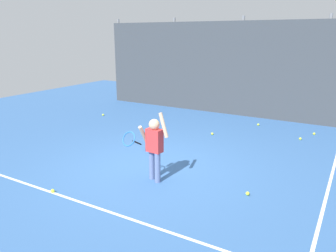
{
  "coord_description": "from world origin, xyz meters",
  "views": [
    {
      "loc": [
        3.53,
        -5.33,
        2.69
      ],
      "look_at": [
        0.19,
        0.37,
        0.85
      ],
      "focal_mm": 35.26,
      "sensor_mm": 36.0,
      "label": 1
    }
  ],
  "objects": [
    {
      "name": "ground_plane",
      "position": [
        0.0,
        0.0,
        0.0
      ],
      "size": [
        20.0,
        20.0,
        0.0
      ],
      "primitive_type": "plane",
      "color": "#335B93"
    },
    {
      "name": "court_line_baseline",
      "position": [
        0.0,
        -1.81,
        0.0
      ],
      "size": [
        9.0,
        0.05,
        0.0
      ],
      "primitive_type": "cube",
      "color": "white",
      "rests_on": "ground"
    },
    {
      "name": "court_line_sideline",
      "position": [
        3.29,
        1.0,
        0.0
      ],
      "size": [
        0.05,
        9.0,
        0.0
      ],
      "primitive_type": "cube",
      "color": "white",
      "rests_on": "ground"
    },
    {
      "name": "back_fence_windscreen",
      "position": [
        0.0,
        5.45,
        1.56
      ],
      "size": [
        10.52,
        0.08,
        3.12
      ],
      "primitive_type": "cube",
      "color": "#383D42",
      "rests_on": "ground"
    },
    {
      "name": "fence_post_0",
      "position": [
        -5.11,
        5.51,
        1.63
      ],
      "size": [
        0.09,
        0.09,
        3.27
      ],
      "primitive_type": "cylinder",
      "color": "slate",
      "rests_on": "ground"
    },
    {
      "name": "fence_post_1",
      "position": [
        -2.56,
        5.51,
        1.63
      ],
      "size": [
        0.09,
        0.09,
        3.27
      ],
      "primitive_type": "cylinder",
      "color": "slate",
      "rests_on": "ground"
    },
    {
      "name": "fence_post_2",
      "position": [
        0.0,
        5.51,
        1.63
      ],
      "size": [
        0.09,
        0.09,
        3.27
      ],
      "primitive_type": "cylinder",
      "color": "slate",
      "rests_on": "ground"
    },
    {
      "name": "fence_post_3",
      "position": [
        2.56,
        5.51,
        1.63
      ],
      "size": [
        0.09,
        0.09,
        3.27
      ],
      "primitive_type": "cylinder",
      "color": "slate",
      "rests_on": "ground"
    },
    {
      "name": "tennis_player",
      "position": [
        0.38,
        -0.47,
        0.73
      ],
      "size": [
        0.76,
        0.57,
        1.35
      ],
      "rotation": [
        0.0,
        0.0,
        -0.09
      ],
      "color": "slate",
      "rests_on": "ground"
    },
    {
      "name": "tennis_ball_0",
      "position": [
        -3.92,
        3.0,
        0.03
      ],
      "size": [
        0.07,
        0.07,
        0.07
      ],
      "primitive_type": "sphere",
      "color": "#CCE033",
      "rests_on": "ground"
    },
    {
      "name": "tennis_ball_1",
      "position": [
        2.36,
        3.59,
        0.03
      ],
      "size": [
        0.07,
        0.07,
        0.07
      ],
      "primitive_type": "sphere",
      "color": "#CCE033",
      "rests_on": "ground"
    },
    {
      "name": "tennis_ball_2",
      "position": [
        2.1,
        -0.16,
        0.03
      ],
      "size": [
        0.07,
        0.07,
        0.07
      ],
      "primitive_type": "sphere",
      "color": "#CCE033",
      "rests_on": "ground"
    },
    {
      "name": "tennis_ball_3",
      "position": [
        -0.89,
        -1.8,
        0.03
      ],
      "size": [
        0.07,
        0.07,
        0.07
      ],
      "primitive_type": "sphere",
      "color": "#CCE033",
      "rests_on": "ground"
    },
    {
      "name": "tennis_ball_4",
      "position": [
        0.18,
        2.83,
        0.03
      ],
      "size": [
        0.07,
        0.07,
        0.07
      ],
      "primitive_type": "sphere",
      "color": "#CCE033",
      "rests_on": "ground"
    },
    {
      "name": "tennis_ball_5",
      "position": [
        1.01,
        4.43,
        0.03
      ],
      "size": [
        0.07,
        0.07,
        0.07
      ],
      "primitive_type": "sphere",
      "color": "#CCE033",
      "rests_on": "ground"
    },
    {
      "name": "tennis_ball_6",
      "position": [
        2.61,
        4.26,
        0.03
      ],
      "size": [
        0.07,
        0.07,
        0.07
      ],
      "primitive_type": "sphere",
      "color": "#CCE033",
      "rests_on": "ground"
    }
  ]
}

